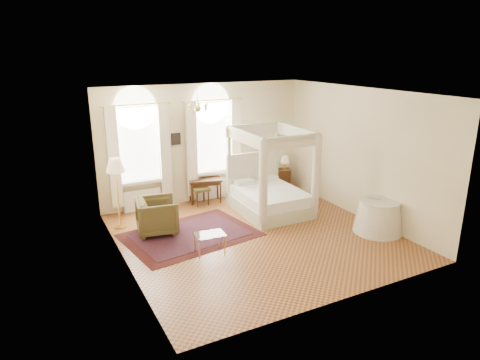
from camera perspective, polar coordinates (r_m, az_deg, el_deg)
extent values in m
plane|color=#A3622F|center=(10.07, 2.18, -7.47)|extent=(6.00, 6.00, 0.00)
plane|color=beige|center=(12.13, -4.74, 4.95)|extent=(6.00, 0.00, 6.00)
plane|color=beige|center=(7.19, 14.22, -4.05)|extent=(6.00, 0.00, 6.00)
plane|color=beige|center=(8.49, -15.60, -0.90)|extent=(0.00, 6.00, 6.00)
plane|color=beige|center=(11.26, 15.72, 3.42)|extent=(0.00, 6.00, 6.00)
plane|color=white|center=(9.21, 2.42, 11.57)|extent=(6.00, 6.00, 0.00)
cube|color=silver|center=(11.49, -13.49, 4.63)|extent=(1.10, 0.04, 1.90)
cylinder|color=silver|center=(11.34, -13.82, 9.32)|extent=(1.10, 0.04, 1.10)
cube|color=white|center=(11.65, -13.05, -0.21)|extent=(1.32, 0.24, 0.08)
cube|color=beige|center=(11.25, -16.49, 2.82)|extent=(0.28, 0.14, 2.60)
cube|color=beige|center=(11.56, -9.98, 3.64)|extent=(0.28, 0.14, 2.60)
cube|color=white|center=(11.83, -12.91, -2.55)|extent=(1.00, 0.12, 0.58)
cube|color=silver|center=(12.15, -3.83, 5.71)|extent=(1.10, 0.04, 1.90)
cylinder|color=silver|center=(12.00, -3.92, 10.16)|extent=(1.10, 0.04, 1.10)
cube|color=white|center=(12.30, -3.57, 1.11)|extent=(1.32, 0.24, 0.08)
cube|color=beige|center=(11.80, -6.46, 4.06)|extent=(0.28, 0.14, 2.60)
cube|color=beige|center=(12.33, -0.63, 4.73)|extent=(0.28, 0.14, 2.60)
cube|color=white|center=(12.47, -3.57, -1.12)|extent=(1.00, 0.12, 0.58)
cylinder|color=gold|center=(9.92, -5.71, 10.73)|extent=(0.02, 0.02, 0.40)
sphere|color=gold|center=(9.95, -5.68, 9.47)|extent=(0.16, 0.16, 0.16)
sphere|color=#F4E2BD|center=(10.02, -4.50, 9.96)|extent=(0.07, 0.07, 0.07)
sphere|color=#F4E2BD|center=(10.15, -5.51, 10.02)|extent=(0.07, 0.07, 0.07)
sphere|color=#F4E2BD|center=(10.07, -6.69, 9.93)|extent=(0.07, 0.07, 0.07)
sphere|color=#F4E2BD|center=(9.86, -6.89, 9.78)|extent=(0.07, 0.07, 0.07)
sphere|color=#F4E2BD|center=(9.72, -5.87, 9.71)|extent=(0.07, 0.07, 0.07)
sphere|color=#F4E2BD|center=(9.80, -4.66, 9.80)|extent=(0.07, 0.07, 0.07)
cube|color=black|center=(11.77, -8.54, 5.44)|extent=(0.26, 0.03, 0.32)
cube|color=black|center=(12.67, 1.38, 6.89)|extent=(0.22, 0.03, 0.26)
cube|color=#B9BD99|center=(11.48, 3.99, -3.43)|extent=(1.66, 2.03, 0.34)
cube|color=white|center=(11.38, 4.02, -1.98)|extent=(1.56, 1.94, 0.27)
cube|color=beige|center=(12.06, 1.74, 1.07)|extent=(1.63, 0.10, 1.15)
cube|color=#B9BD99|center=(11.66, -1.48, 1.72)|extent=(0.09, 0.09, 2.20)
cube|color=#B9BD99|center=(12.35, 4.89, 2.54)|extent=(0.09, 0.09, 2.20)
cube|color=#B9BD99|center=(10.04, 3.11, -0.82)|extent=(0.09, 0.09, 2.20)
cube|color=#B9BD99|center=(10.84, 10.08, 0.28)|extent=(0.09, 0.09, 2.20)
cube|color=#B9BD99|center=(11.75, 1.85, 7.34)|extent=(1.63, 0.10, 0.08)
cube|color=#B9BD99|center=(10.15, 6.94, 5.69)|extent=(1.63, 0.10, 0.08)
cube|color=#B9BD99|center=(10.58, 0.66, 6.27)|extent=(0.11, 2.01, 0.08)
cube|color=#B9BD99|center=(11.34, 7.52, 6.85)|extent=(0.11, 2.01, 0.08)
cube|color=beige|center=(11.78, 1.84, 6.69)|extent=(1.68, 0.06, 0.27)
cube|color=beige|center=(10.18, 6.91, 4.95)|extent=(1.68, 0.06, 0.27)
cube|color=beige|center=(10.61, 0.66, 5.56)|extent=(0.07, 2.07, 0.27)
cube|color=beige|center=(11.36, 7.50, 6.18)|extent=(0.07, 2.07, 0.27)
cylinder|color=beige|center=(10.01, 3.11, -0.30)|extent=(0.21, 0.21, 2.01)
cylinder|color=beige|center=(10.81, 10.10, 0.76)|extent=(0.21, 0.21, 2.01)
cube|color=#3A2310|center=(13.32, 5.69, 0.11)|extent=(0.56, 0.54, 0.64)
cylinder|color=gold|center=(13.30, 5.96, 1.95)|extent=(0.12, 0.12, 0.19)
cone|color=#F4E2BD|center=(13.25, 5.99, 2.76)|extent=(0.27, 0.27, 0.21)
cube|color=#3A2310|center=(12.06, -4.70, 0.02)|extent=(1.00, 0.67, 0.06)
cube|color=#3A2310|center=(12.08, -4.69, -0.36)|extent=(0.89, 0.56, 0.09)
cylinder|color=#3A2310|center=(12.27, -6.68, -1.40)|extent=(0.05, 0.05, 0.64)
cylinder|color=#3A2310|center=(12.40, -2.98, -1.10)|extent=(0.05, 0.05, 0.64)
cylinder|color=#3A2310|center=(11.93, -6.42, -1.94)|extent=(0.05, 0.05, 0.64)
cylinder|color=#3A2310|center=(12.06, -2.62, -1.63)|extent=(0.05, 0.05, 0.64)
imported|color=black|center=(12.11, -5.38, 0.28)|extent=(0.35, 0.28, 0.02)
cube|color=#4F4822|center=(11.94, -5.30, -1.17)|extent=(0.45, 0.45, 0.09)
cylinder|color=#3A2310|center=(11.82, -5.72, -2.67)|extent=(0.04, 0.04, 0.42)
cylinder|color=#3A2310|center=(11.93, -4.24, -2.43)|extent=(0.04, 0.04, 0.42)
cylinder|color=#3A2310|center=(12.11, -6.29, -2.20)|extent=(0.04, 0.04, 0.42)
cylinder|color=#3A2310|center=(12.22, -4.84, -1.97)|extent=(0.04, 0.04, 0.42)
imported|color=#43381C|center=(10.28, -10.99, -4.70)|extent=(1.06, 1.04, 0.84)
cube|color=white|center=(9.13, -4.09, -7.27)|extent=(0.68, 0.51, 0.02)
cylinder|color=gold|center=(9.00, -5.42, -9.17)|extent=(0.03, 0.03, 0.42)
cylinder|color=gold|center=(9.14, -2.07, -8.67)|extent=(0.03, 0.03, 0.42)
cylinder|color=gold|center=(9.31, -6.02, -8.25)|extent=(0.03, 0.03, 0.42)
cylinder|color=gold|center=(9.45, -2.78, -7.78)|extent=(0.03, 0.03, 0.42)
cylinder|color=gold|center=(10.94, -15.63, -5.99)|extent=(0.30, 0.30, 0.03)
cylinder|color=gold|center=(10.68, -15.95, -2.29)|extent=(0.04, 0.04, 1.52)
cone|color=#F4E2BD|center=(10.45, -16.31, 1.92)|extent=(0.45, 0.45, 0.32)
cube|color=#441210|center=(10.17, -6.64, -7.29)|extent=(3.22, 2.53, 0.01)
cube|color=black|center=(10.17, -6.64, -7.25)|extent=(2.70, 2.01, 0.01)
cone|color=beige|center=(10.68, 17.99, -4.70)|extent=(1.15, 1.15, 0.75)
cylinder|color=beige|center=(10.54, 18.18, -2.71)|extent=(0.94, 0.94, 0.04)
imported|color=black|center=(10.60, 17.46, -2.34)|extent=(0.34, 0.36, 0.03)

